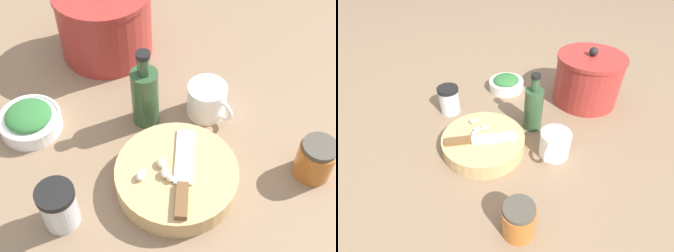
% 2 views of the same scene
% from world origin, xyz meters
% --- Properties ---
extents(ground_plane, '(5.00, 5.00, 0.00)m').
position_xyz_m(ground_plane, '(0.00, 0.00, 0.00)').
color(ground_plane, '#7F664C').
extents(cutting_board, '(0.23, 0.23, 0.05)m').
position_xyz_m(cutting_board, '(0.04, -0.10, 0.02)').
color(cutting_board, tan).
rests_on(cutting_board, ground_plane).
extents(chef_knife, '(0.04, 0.20, 0.01)m').
position_xyz_m(chef_knife, '(0.05, -0.12, 0.05)').
color(chef_knife, brown).
rests_on(chef_knife, cutting_board).
extents(garlic_cloves, '(0.07, 0.06, 0.02)m').
position_xyz_m(garlic_cloves, '(0.00, -0.11, 0.05)').
color(garlic_cloves, silver).
rests_on(garlic_cloves, cutting_board).
extents(herb_bowl, '(0.13, 0.13, 0.05)m').
position_xyz_m(herb_bowl, '(-0.27, 0.03, 0.03)').
color(herb_bowl, white).
rests_on(herb_bowl, ground_plane).
extents(spice_jar, '(0.07, 0.07, 0.09)m').
position_xyz_m(spice_jar, '(-0.17, -0.18, 0.05)').
color(spice_jar, silver).
rests_on(spice_jar, ground_plane).
extents(coffee_mug, '(0.10, 0.09, 0.07)m').
position_xyz_m(coffee_mug, '(0.11, 0.08, 0.04)').
color(coffee_mug, white).
rests_on(coffee_mug, ground_plane).
extents(honey_jar, '(0.07, 0.07, 0.08)m').
position_xyz_m(honey_jar, '(0.30, -0.07, 0.04)').
color(honey_jar, '#B26023').
rests_on(honey_jar, ground_plane).
extents(oil_bottle, '(0.06, 0.06, 0.19)m').
position_xyz_m(oil_bottle, '(-0.02, 0.06, 0.07)').
color(oil_bottle, '#2D4C2D').
rests_on(oil_bottle, ground_plane).
extents(stock_pot, '(0.23, 0.23, 0.20)m').
position_xyz_m(stock_pot, '(-0.13, 0.29, 0.09)').
color(stock_pot, '#9E2D28').
rests_on(stock_pot, ground_plane).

